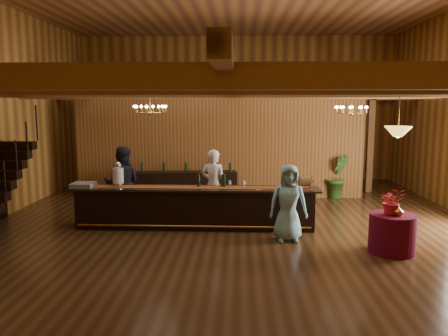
{
  "coord_description": "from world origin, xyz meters",
  "views": [
    {
      "loc": [
        0.15,
        -10.14,
        2.91
      ],
      "look_at": [
        -0.23,
        0.61,
        1.34
      ],
      "focal_mm": 35.0,
      "sensor_mm": 36.0,
      "label": 1
    }
  ],
  "objects_px": {
    "raffle_drum": "(305,181)",
    "chandelier_left": "(150,109)",
    "beverage_dispenser": "(118,175)",
    "floor_plant": "(338,176)",
    "staff_second": "(122,183)",
    "chandelier_right": "(351,109)",
    "bartender": "(214,185)",
    "round_table": "(392,233)",
    "pendant_lamp": "(398,131)",
    "backbar_shelf": "(186,186)",
    "guest": "(288,203)",
    "tasting_bar": "(195,207)"
  },
  "relations": [
    {
      "from": "raffle_drum",
      "to": "chandelier_left",
      "type": "relative_size",
      "value": 0.42
    },
    {
      "from": "beverage_dispenser",
      "to": "floor_plant",
      "type": "relative_size",
      "value": 0.44
    },
    {
      "from": "chandelier_left",
      "to": "staff_second",
      "type": "relative_size",
      "value": 0.43
    },
    {
      "from": "chandelier_right",
      "to": "staff_second",
      "type": "relative_size",
      "value": 0.43
    },
    {
      "from": "bartender",
      "to": "staff_second",
      "type": "height_order",
      "value": "staff_second"
    },
    {
      "from": "round_table",
      "to": "pendant_lamp",
      "type": "distance_m",
      "value": 2.01
    },
    {
      "from": "backbar_shelf",
      "to": "staff_second",
      "type": "xyz_separation_m",
      "value": [
        -1.32,
        -2.4,
        0.5
      ]
    },
    {
      "from": "chandelier_right",
      "to": "guest",
      "type": "xyz_separation_m",
      "value": [
        -1.76,
        -2.03,
        -1.96
      ]
    },
    {
      "from": "round_table",
      "to": "chandelier_right",
      "type": "bearing_deg",
      "value": 94.46
    },
    {
      "from": "tasting_bar",
      "to": "pendant_lamp",
      "type": "distance_m",
      "value": 4.78
    },
    {
      "from": "backbar_shelf",
      "to": "guest",
      "type": "xyz_separation_m",
      "value": [
        2.68,
        -3.97,
        0.39
      ]
    },
    {
      "from": "tasting_bar",
      "to": "chandelier_left",
      "type": "distance_m",
      "value": 2.65
    },
    {
      "from": "bartender",
      "to": "pendant_lamp",
      "type": "bearing_deg",
      "value": 166.45
    },
    {
      "from": "tasting_bar",
      "to": "raffle_drum",
      "type": "height_order",
      "value": "raffle_drum"
    },
    {
      "from": "backbar_shelf",
      "to": "bartender",
      "type": "xyz_separation_m",
      "value": [
        0.99,
        -2.41,
        0.47
      ]
    },
    {
      "from": "bartender",
      "to": "tasting_bar",
      "type": "bearing_deg",
      "value": 75.97
    },
    {
      "from": "raffle_drum",
      "to": "backbar_shelf",
      "type": "distance_m",
      "value": 4.51
    },
    {
      "from": "backbar_shelf",
      "to": "chandelier_left",
      "type": "height_order",
      "value": "chandelier_left"
    },
    {
      "from": "guest",
      "to": "chandelier_right",
      "type": "bearing_deg",
      "value": 47.2
    },
    {
      "from": "backbar_shelf",
      "to": "floor_plant",
      "type": "bearing_deg",
      "value": -0.06
    },
    {
      "from": "bartender",
      "to": "floor_plant",
      "type": "height_order",
      "value": "bartender"
    },
    {
      "from": "chandelier_left",
      "to": "floor_plant",
      "type": "bearing_deg",
      "value": 28.92
    },
    {
      "from": "chandelier_left",
      "to": "raffle_drum",
      "type": "bearing_deg",
      "value": -10.38
    },
    {
      "from": "round_table",
      "to": "floor_plant",
      "type": "xyz_separation_m",
      "value": [
        0.05,
        5.12,
        0.29
      ]
    },
    {
      "from": "raffle_drum",
      "to": "floor_plant",
      "type": "relative_size",
      "value": 0.25
    },
    {
      "from": "raffle_drum",
      "to": "pendant_lamp",
      "type": "bearing_deg",
      "value": -45.47
    },
    {
      "from": "guest",
      "to": "floor_plant",
      "type": "relative_size",
      "value": 1.22
    },
    {
      "from": "backbar_shelf",
      "to": "chandelier_left",
      "type": "bearing_deg",
      "value": -108.25
    },
    {
      "from": "round_table",
      "to": "staff_second",
      "type": "xyz_separation_m",
      "value": [
        -5.98,
        2.28,
        0.55
      ]
    },
    {
      "from": "tasting_bar",
      "to": "staff_second",
      "type": "relative_size",
      "value": 3.12
    },
    {
      "from": "round_table",
      "to": "pendant_lamp",
      "type": "relative_size",
      "value": 1.0
    },
    {
      "from": "chandelier_left",
      "to": "pendant_lamp",
      "type": "distance_m",
      "value": 5.68
    },
    {
      "from": "beverage_dispenser",
      "to": "floor_plant",
      "type": "bearing_deg",
      "value": 30.03
    },
    {
      "from": "chandelier_left",
      "to": "floor_plant",
      "type": "xyz_separation_m",
      "value": [
        5.26,
        2.91,
        -2.13
      ]
    },
    {
      "from": "guest",
      "to": "chandelier_left",
      "type": "bearing_deg",
      "value": 153.17
    },
    {
      "from": "raffle_drum",
      "to": "chandelier_left",
      "type": "distance_m",
      "value": 4.12
    },
    {
      "from": "chandelier_left",
      "to": "bartender",
      "type": "distance_m",
      "value": 2.45
    },
    {
      "from": "beverage_dispenser",
      "to": "guest",
      "type": "relative_size",
      "value": 0.36
    },
    {
      "from": "backbar_shelf",
      "to": "bartender",
      "type": "distance_m",
      "value": 2.65
    },
    {
      "from": "tasting_bar",
      "to": "pendant_lamp",
      "type": "relative_size",
      "value": 6.51
    },
    {
      "from": "pendant_lamp",
      "to": "floor_plant",
      "type": "xyz_separation_m",
      "value": [
        0.05,
        5.12,
        -1.72
      ]
    },
    {
      "from": "raffle_drum",
      "to": "pendant_lamp",
      "type": "distance_m",
      "value": 2.49
    },
    {
      "from": "chandelier_right",
      "to": "bartender",
      "type": "xyz_separation_m",
      "value": [
        -3.45,
        -0.47,
        -1.88
      ]
    },
    {
      "from": "round_table",
      "to": "pendant_lamp",
      "type": "bearing_deg",
      "value": 0.0
    },
    {
      "from": "pendant_lamp",
      "to": "floor_plant",
      "type": "distance_m",
      "value": 5.4
    },
    {
      "from": "beverage_dispenser",
      "to": "round_table",
      "type": "height_order",
      "value": "beverage_dispenser"
    },
    {
      "from": "tasting_bar",
      "to": "raffle_drum",
      "type": "bearing_deg",
      "value": -1.01
    },
    {
      "from": "chandelier_right",
      "to": "staff_second",
      "type": "bearing_deg",
      "value": -175.43
    },
    {
      "from": "bartender",
      "to": "guest",
      "type": "distance_m",
      "value": 2.3
    },
    {
      "from": "backbar_shelf",
      "to": "pendant_lamp",
      "type": "distance_m",
      "value": 6.89
    }
  ]
}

